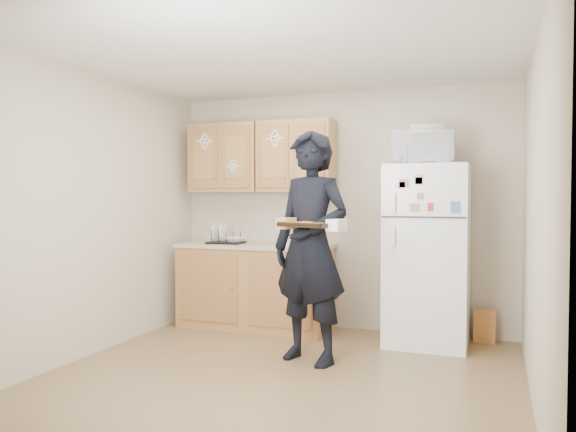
{
  "coord_description": "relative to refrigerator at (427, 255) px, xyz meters",
  "views": [
    {
      "loc": [
        1.56,
        -3.98,
        1.4
      ],
      "look_at": [
        -0.09,
        0.45,
        1.24
      ],
      "focal_mm": 35.0,
      "sensor_mm": 36.0,
      "label": 1
    }
  ],
  "objects": [
    {
      "name": "countertop",
      "position": [
        -1.8,
        0.05,
        0.03
      ],
      "size": [
        1.64,
        0.64,
        0.04
      ],
      "primitive_type": "cube",
      "color": "#B9AF8E",
      "rests_on": "base_cabinet"
    },
    {
      "name": "wall_back",
      "position": [
        -0.95,
        0.37,
        0.4
      ],
      "size": [
        3.6,
        0.04,
        2.5
      ],
      "primitive_type": "cube",
      "color": "#BDB099",
      "rests_on": "floor"
    },
    {
      "name": "upper_cab_right",
      "position": [
        -1.38,
        0.18,
        0.98
      ],
      "size": [
        0.8,
        0.33,
        0.75
      ],
      "primitive_type": "cube",
      "color": "brown",
      "rests_on": "wall_back"
    },
    {
      "name": "cereal_box",
      "position": [
        0.52,
        0.24,
        -0.69
      ],
      "size": [
        0.2,
        0.07,
        0.32
      ],
      "primitive_type": "cube",
      "color": "#E8AF52",
      "rests_on": "floor"
    },
    {
      "name": "microwave",
      "position": [
        -0.06,
        -0.05,
        1.0
      ],
      "size": [
        0.62,
        0.47,
        0.31
      ],
      "primitive_type": "imported",
      "rotation": [
        0.0,
        0.0,
        0.18
      ],
      "color": "white",
      "rests_on": "refrigerator"
    },
    {
      "name": "baking_tray",
      "position": [
        -0.77,
        -1.21,
        0.32
      ],
      "size": [
        0.51,
        0.43,
        0.04
      ],
      "primitive_type": "cube",
      "rotation": [
        0.0,
        0.0,
        -0.31
      ],
      "color": "black",
      "rests_on": "person"
    },
    {
      "name": "soap_bottle",
      "position": [
        -1.4,
        -0.08,
        0.16
      ],
      "size": [
        0.1,
        0.1,
        0.21
      ],
      "primitive_type": "imported",
      "rotation": [
        0.0,
        0.0,
        0.08
      ],
      "color": "white",
      "rests_on": "countertop"
    },
    {
      "name": "ceiling",
      "position": [
        -0.95,
        -1.43,
        1.65
      ],
      "size": [
        3.6,
        3.6,
        0.0
      ],
      "primitive_type": "plane",
      "color": "silver",
      "rests_on": "wall_back"
    },
    {
      "name": "refrigerator",
      "position": [
        0.0,
        0.0,
        0.0
      ],
      "size": [
        0.75,
        0.7,
        1.7
      ],
      "primitive_type": "cube",
      "color": "white",
      "rests_on": "floor"
    },
    {
      "name": "upper_cab_left",
      "position": [
        -2.2,
        0.18,
        0.98
      ],
      "size": [
        0.8,
        0.33,
        0.75
      ],
      "primitive_type": "cube",
      "color": "brown",
      "rests_on": "wall_back"
    },
    {
      "name": "foil_pan",
      "position": [
        -0.01,
        -0.02,
        1.19
      ],
      "size": [
        0.31,
        0.23,
        0.06
      ],
      "primitive_type": "cube",
      "rotation": [
        0.0,
        0.0,
        0.1
      ],
      "color": "silver",
      "rests_on": "microwave"
    },
    {
      "name": "floor",
      "position": [
        -0.95,
        -1.43,
        -0.85
      ],
      "size": [
        3.6,
        3.6,
        0.0
      ],
      "primitive_type": "plane",
      "color": "brown",
      "rests_on": "ground"
    },
    {
      "name": "pizza_back_left",
      "position": [
        -0.84,
        -1.11,
        0.34
      ],
      "size": [
        0.14,
        0.14,
        0.02
      ],
      "primitive_type": "cylinder",
      "color": "orange",
      "rests_on": "baking_tray"
    },
    {
      "name": "pizza_front_right",
      "position": [
        -0.69,
        -1.31,
        0.34
      ],
      "size": [
        0.14,
        0.14,
        0.02
      ],
      "primitive_type": "cylinder",
      "color": "orange",
      "rests_on": "baking_tray"
    },
    {
      "name": "wall_left",
      "position": [
        -2.75,
        -1.43,
        0.4
      ],
      "size": [
        0.04,
        3.6,
        2.5
      ],
      "primitive_type": "cube",
      "color": "#BDB099",
      "rests_on": "floor"
    },
    {
      "name": "person",
      "position": [
        -0.86,
        -0.92,
        0.13
      ],
      "size": [
        0.82,
        0.66,
        1.96
      ],
      "primitive_type": "imported",
      "rotation": [
        0.0,
        0.0,
        -0.31
      ],
      "color": "black",
      "rests_on": "floor"
    },
    {
      "name": "wall_front",
      "position": [
        -0.95,
        -3.23,
        0.4
      ],
      "size": [
        3.6,
        0.04,
        2.5
      ],
      "primitive_type": "cube",
      "color": "#BDB099",
      "rests_on": "floor"
    },
    {
      "name": "wall_right",
      "position": [
        0.85,
        -1.43,
        0.4
      ],
      "size": [
        0.04,
        3.6,
        2.5
      ],
      "primitive_type": "cube",
      "color": "#BDB099",
      "rests_on": "floor"
    },
    {
      "name": "base_cabinet",
      "position": [
        -1.8,
        0.05,
        -0.42
      ],
      "size": [
        1.6,
        0.6,
        0.86
      ],
      "primitive_type": "cube",
      "color": "brown",
      "rests_on": "floor"
    },
    {
      "name": "dish_rack",
      "position": [
        -2.1,
        -0.03,
        0.12
      ],
      "size": [
        0.39,
        0.3,
        0.15
      ],
      "primitive_type": "cube",
      "rotation": [
        0.0,
        0.0,
        0.07
      ],
      "color": "black",
      "rests_on": "countertop"
    },
    {
      "name": "bowl",
      "position": [
        -2.0,
        -0.03,
        0.09
      ],
      "size": [
        0.22,
        0.22,
        0.05
      ],
      "primitive_type": "imported",
      "rotation": [
        0.0,
        0.0,
        -0.09
      ],
      "color": "silver",
      "rests_on": "dish_rack"
    },
    {
      "name": "pizza_front_left",
      "position": [
        -0.89,
        -1.25,
        0.34
      ],
      "size": [
        0.14,
        0.14,
        0.02
      ],
      "primitive_type": "cylinder",
      "color": "orange",
      "rests_on": "baking_tray"
    }
  ]
}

